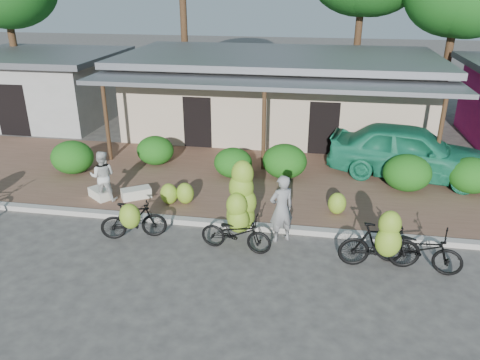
# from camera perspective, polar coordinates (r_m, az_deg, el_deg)

# --- Properties ---
(ground) EXTENTS (100.00, 100.00, 0.00)m
(ground) POSITION_cam_1_polar(r_m,az_deg,el_deg) (10.91, -1.26, -10.89)
(ground) COLOR #413E3C
(ground) RESTS_ON ground
(sidewalk) EXTENTS (60.00, 6.00, 0.12)m
(sidewalk) POSITION_cam_1_polar(r_m,az_deg,el_deg) (15.24, 2.29, -0.33)
(sidewalk) COLOR brown
(sidewalk) RESTS_ON ground
(curb) EXTENTS (60.00, 0.25, 0.15)m
(curb) POSITION_cam_1_polar(r_m,az_deg,el_deg) (12.56, 0.47, -5.59)
(curb) COLOR #A8A399
(curb) RESTS_ON ground
(shop_main) EXTENTS (13.00, 8.50, 3.35)m
(shop_main) POSITION_cam_1_polar(r_m,az_deg,el_deg) (20.37, 4.62, 10.52)
(shop_main) COLOR #BDA88F
(shop_main) RESTS_ON ground
(shop_grey) EXTENTS (7.00, 6.00, 3.15)m
(shop_grey) POSITION_cam_1_polar(r_m,az_deg,el_deg) (24.05, -22.95, 10.47)
(shop_grey) COLOR #A5A49F
(shop_grey) RESTS_ON ground
(hedge_0) EXTENTS (1.42, 1.28, 1.11)m
(hedge_0) POSITION_cam_1_polar(r_m,az_deg,el_deg) (16.66, -19.77, 2.63)
(hedge_0) COLOR #155513
(hedge_0) RESTS_ON sidewalk
(hedge_1) EXTENTS (1.30, 1.17, 1.02)m
(hedge_1) POSITION_cam_1_polar(r_m,az_deg,el_deg) (16.75, -10.29, 3.57)
(hedge_1) COLOR #155513
(hedge_1) RESTS_ON sidewalk
(hedge_2) EXTENTS (1.26, 1.14, 0.98)m
(hedge_2) POSITION_cam_1_polar(r_m,az_deg,el_deg) (15.38, -0.86, 2.12)
(hedge_2) COLOR #155513
(hedge_2) RESTS_ON sidewalk
(hedge_3) EXTENTS (1.45, 1.31, 1.13)m
(hedge_3) POSITION_cam_1_polar(r_m,az_deg,el_deg) (15.36, 5.47, 2.29)
(hedge_3) COLOR #155513
(hedge_3) RESTS_ON sidewalk
(hedge_4) EXTENTS (1.46, 1.31, 1.14)m
(hedge_4) POSITION_cam_1_polar(r_m,az_deg,el_deg) (15.24, 19.71, 0.83)
(hedge_4) COLOR #155513
(hedge_4) RESTS_ON sidewalk
(hedge_5) EXTENTS (1.40, 1.26, 1.09)m
(hedge_5) POSITION_cam_1_polar(r_m,az_deg,el_deg) (15.86, 26.35, 0.51)
(hedge_5) COLOR #155513
(hedge_5) RESTS_ON sidewalk
(bike_left) EXTENTS (1.73, 1.31, 1.27)m
(bike_left) POSITION_cam_1_polar(r_m,az_deg,el_deg) (12.11, -12.91, -4.74)
(bike_left) COLOR black
(bike_left) RESTS_ON ground
(bike_center) EXTENTS (1.84, 1.28, 2.15)m
(bike_center) POSITION_cam_1_polar(r_m,az_deg,el_deg) (11.48, -0.15, -4.33)
(bike_center) COLOR black
(bike_center) RESTS_ON ground
(bike_right) EXTENTS (1.90, 1.22, 1.73)m
(bike_right) POSITION_cam_1_polar(r_m,az_deg,el_deg) (11.03, 16.86, -7.38)
(bike_right) COLOR black
(bike_right) RESTS_ON ground
(bike_far_right) EXTENTS (2.05, 1.20, 1.02)m
(bike_far_right) POSITION_cam_1_polar(r_m,az_deg,el_deg) (11.46, 20.90, -7.78)
(bike_far_right) COLOR black
(bike_far_right) RESTS_ON ground
(loose_banana_a) EXTENTS (0.51, 0.43, 0.63)m
(loose_banana_a) POSITION_cam_1_polar(r_m,az_deg,el_deg) (13.69, -8.66, -1.68)
(loose_banana_a) COLOR #88BE2F
(loose_banana_a) RESTS_ON sidewalk
(loose_banana_b) EXTENTS (0.51, 0.44, 0.64)m
(loose_banana_b) POSITION_cam_1_polar(r_m,az_deg,el_deg) (13.65, -6.71, -1.62)
(loose_banana_b) COLOR #88BE2F
(loose_banana_b) RESTS_ON sidewalk
(loose_banana_c) EXTENTS (0.50, 0.43, 0.63)m
(loose_banana_c) POSITION_cam_1_polar(r_m,az_deg,el_deg) (13.23, 11.75, -2.82)
(loose_banana_c) COLOR #88BE2F
(loose_banana_c) RESTS_ON sidewalk
(sack_near) EXTENTS (0.93, 0.80, 0.30)m
(sack_near) POSITION_cam_1_polar(r_m,az_deg,el_deg) (14.31, -12.54, -1.58)
(sack_near) COLOR white
(sack_near) RESTS_ON sidewalk
(sack_far) EXTENTS (0.83, 0.76, 0.28)m
(sack_far) POSITION_cam_1_polar(r_m,az_deg,el_deg) (14.58, -16.73, -1.60)
(sack_far) COLOR white
(sack_far) RESTS_ON sidewalk
(vendor) EXTENTS (0.78, 0.71, 1.78)m
(vendor) POSITION_cam_1_polar(r_m,az_deg,el_deg) (11.68, 5.08, -3.50)
(vendor) COLOR gray
(vendor) RESTS_ON ground
(bystander) EXTENTS (0.84, 0.71, 1.52)m
(bystander) POSITION_cam_1_polar(r_m,az_deg,el_deg) (14.18, -16.41, 0.46)
(bystander) COLOR silver
(bystander) RESTS_ON sidewalk
(teal_van) EXTENTS (5.45, 3.01, 1.75)m
(teal_van) POSITION_cam_1_polar(r_m,az_deg,el_deg) (16.27, 19.95, 3.34)
(teal_van) COLOR #1C7F5A
(teal_van) RESTS_ON sidewalk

